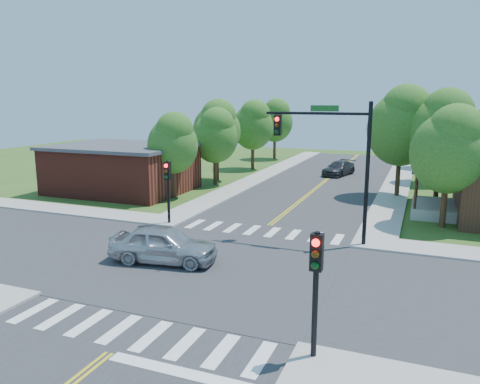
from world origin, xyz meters
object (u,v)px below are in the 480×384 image
at_px(signal_pole_nw, 168,180).
at_px(car_dgrey, 339,169).
at_px(car_silver, 164,245).
at_px(signal_mast_ne, 334,149).
at_px(signal_pole_se, 316,272).

xyz_separation_m(signal_pole_nw, car_dgrey, (6.15, 21.72, -1.99)).
height_order(car_silver, car_dgrey, car_silver).
xyz_separation_m(signal_mast_ne, car_dgrey, (-3.37, 21.70, -4.18)).
relative_size(signal_mast_ne, car_dgrey, 1.46).
bearing_deg(signal_mast_ne, signal_pole_se, -81.44).
distance_m(signal_mast_ne, car_silver, 9.52).
bearing_deg(car_silver, signal_pole_nw, 19.62).
xyz_separation_m(signal_pole_se, car_dgrey, (-5.05, 32.92, -1.99)).
distance_m(signal_pole_se, car_silver, 9.94).
distance_m(signal_mast_ne, signal_pole_nw, 9.76).
height_order(signal_pole_nw, car_silver, signal_pole_nw).
bearing_deg(signal_pole_nw, signal_pole_se, -45.00).
height_order(signal_mast_ne, car_silver, signal_mast_ne).
height_order(signal_pole_nw, car_dgrey, signal_pole_nw).
relative_size(signal_pole_se, car_silver, 0.74).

